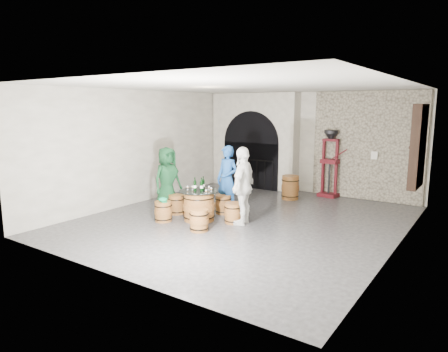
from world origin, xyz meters
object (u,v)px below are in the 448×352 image
Objects in this scene: person_blue at (227,179)px; side_barrel at (290,187)px; barrel_stool_near_right at (199,220)px; wine_bottle_center at (202,186)px; wine_bottle_right at (203,184)px; corking_press at (330,158)px; barrel_stool_far at (223,204)px; barrel_stool_near_left at (163,211)px; barrel_stool_left at (177,204)px; wine_bottle_left at (195,185)px; barrel_table at (199,206)px; person_green at (167,180)px; person_white at (243,186)px; barrel_stool_right at (233,213)px.

side_barrel is (0.70, 2.34, -0.53)m from person_blue.
barrel_stool_near_right is 1.51× the size of wine_bottle_center.
corking_press is at bearing 67.80° from wine_bottle_right.
person_blue reaches higher than barrel_stool_far.
wine_bottle_center is at bearing 37.71° from barrel_stool_near_left.
barrel_stool_left and barrel_stool_far have the same top height.
wine_bottle_left reaches higher than side_barrel.
wine_bottle_center is at bearing -86.73° from person_blue.
person_blue is (0.02, 0.14, 0.64)m from barrel_stool_far.
person_blue reaches higher than barrel_table.
barrel_stool_near_right is 0.29× the size of person_green.
barrel_stool_far is 0.28× the size of person_blue.
person_white reaches higher than barrel_stool_near_left.
wine_bottle_left is (-0.23, -1.05, -0.01)m from person_blue.
barrel_stool_right is 0.27× the size of person_white.
barrel_stool_near_right is at bearing -75.41° from barrel_stool_far.
person_white is (0.89, -0.66, 0.04)m from person_blue.
person_green is (-0.36, 0.06, 0.61)m from barrel_stool_left.
wine_bottle_center reaches higher than barrel_stool_right.
person_white reaches higher than barrel_stool_right.
side_barrel is (0.85, 3.34, -0.01)m from barrel_table.
barrel_table is 0.87m from barrel_stool_far.
barrel_stool_left is 1.51× the size of wine_bottle_right.
barrel_stool_right is 1.51× the size of wine_bottle_center.
barrel_stool_far is 0.69× the size of side_barrel.
barrel_stool_right is (0.69, -0.59, 0.00)m from barrel_stool_far.
barrel_stool_right is 0.24× the size of corking_press.
barrel_table is 0.51m from wine_bottle_center.
barrel_table is at bearing -87.73° from wine_bottle_right.
person_white is at bearing 5.80° from barrel_stool_left.
barrel_table is at bearing -104.36° from side_barrel.
barrel_stool_left is 1.05m from wine_bottle_right.
corking_press reaches higher than person_white.
wine_bottle_center reaches higher than barrel_stool_far.
barrel_stool_near_right is 1.00× the size of barrel_stool_near_left.
person_green reaches higher than barrel_stool_right.
person_green is at bearing -118.87° from corking_press.
barrel_stool_left and barrel_stool_near_right have the same top height.
person_blue is (-0.38, 1.68, 0.64)m from barrel_stool_near_right.
barrel_stool_left is 0.71m from person_green.
barrel_stool_near_right is 5.23m from corking_press.
barrel_stool_near_right is 1.51× the size of wine_bottle_left.
side_barrel is at bearing 74.65° from wine_bottle_left.
person_white is at bearing 28.12° from barrel_stool_near_left.
person_green is 5.25× the size of wine_bottle_center.
wine_bottle_left is at bearing -105.71° from corking_press.
person_white reaches higher than barrel_table.
barrel_stool_right is 0.99m from barrel_stool_near_right.
person_white is (1.70, 0.91, 0.67)m from barrel_stool_near_left.
barrel_stool_far is 0.91m from barrel_stool_right.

